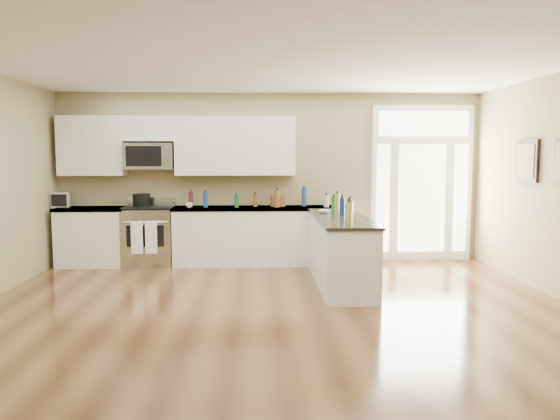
% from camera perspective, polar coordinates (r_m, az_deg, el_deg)
% --- Properties ---
extents(ground, '(8.00, 8.00, 0.00)m').
position_cam_1_polar(ground, '(5.43, -0.02, -13.38)').
color(ground, '#4D2D15').
extents(room_shell, '(8.00, 8.00, 8.00)m').
position_cam_1_polar(room_shell, '(5.13, -0.02, 4.96)').
color(room_shell, '#9A8F61').
rests_on(room_shell, ground).
extents(back_cabinet_left, '(1.10, 0.66, 0.94)m').
position_cam_1_polar(back_cabinet_left, '(9.30, -18.96, -2.82)').
color(back_cabinet_left, white).
rests_on(back_cabinet_left, ground).
extents(back_cabinet_right, '(2.85, 0.66, 0.94)m').
position_cam_1_polar(back_cabinet_right, '(8.92, -1.97, -2.88)').
color(back_cabinet_right, white).
rests_on(back_cabinet_right, ground).
extents(peninsula_cabinet, '(0.69, 2.32, 0.94)m').
position_cam_1_polar(peninsula_cabinet, '(7.57, 6.33, -4.50)').
color(peninsula_cabinet, white).
rests_on(peninsula_cabinet, ground).
extents(upper_cabinet_left, '(1.04, 0.33, 0.95)m').
position_cam_1_polar(upper_cabinet_left, '(9.35, -19.06, 6.35)').
color(upper_cabinet_left, white).
rests_on(upper_cabinet_left, room_shell).
extents(upper_cabinet_right, '(1.94, 0.33, 0.95)m').
position_cam_1_polar(upper_cabinet_right, '(8.97, -4.68, 6.69)').
color(upper_cabinet_right, white).
rests_on(upper_cabinet_right, room_shell).
extents(upper_cabinet_short, '(0.82, 0.33, 0.40)m').
position_cam_1_polar(upper_cabinet_short, '(9.14, -13.47, 8.26)').
color(upper_cabinet_short, white).
rests_on(upper_cabinet_short, room_shell).
extents(microwave, '(0.78, 0.41, 0.42)m').
position_cam_1_polar(microwave, '(9.09, -13.45, 5.50)').
color(microwave, silver).
rests_on(microwave, room_shell).
extents(entry_door, '(1.70, 0.10, 2.60)m').
position_cam_1_polar(entry_door, '(9.50, 14.57, 2.71)').
color(entry_door, white).
rests_on(entry_door, ground).
extents(wall_art_near, '(0.05, 0.58, 0.58)m').
position_cam_1_polar(wall_art_near, '(8.19, 24.40, 4.70)').
color(wall_art_near, black).
rests_on(wall_art_near, room_shell).
extents(kitchen_range, '(0.79, 0.70, 1.08)m').
position_cam_1_polar(kitchen_range, '(9.08, -13.50, -2.62)').
color(kitchen_range, silver).
rests_on(kitchen_range, ground).
extents(stockpot, '(0.35, 0.35, 0.22)m').
position_cam_1_polar(stockpot, '(9.15, -14.28, 1.08)').
color(stockpot, black).
rests_on(stockpot, kitchen_range).
extents(toaster_oven, '(0.32, 0.26, 0.25)m').
position_cam_1_polar(toaster_oven, '(9.40, -21.85, 1.01)').
color(toaster_oven, silver).
rests_on(toaster_oven, back_cabinet_left).
extents(cardboard_box, '(0.24, 0.19, 0.18)m').
position_cam_1_polar(cardboard_box, '(8.93, -0.25, 0.95)').
color(cardboard_box, brown).
rests_on(cardboard_box, back_cabinet_right).
extents(bowl_left, '(0.22, 0.22, 0.05)m').
position_cam_1_polar(bowl_left, '(9.47, -21.68, 0.42)').
color(bowl_left, white).
rests_on(bowl_left, back_cabinet_left).
extents(bowl_peninsula, '(0.18, 0.18, 0.05)m').
position_cam_1_polar(bowl_peninsula, '(7.94, 4.62, -0.15)').
color(bowl_peninsula, white).
rests_on(bowl_peninsula, peninsula_cabinet).
extents(cup_counter, '(0.13, 0.13, 0.08)m').
position_cam_1_polar(cup_counter, '(8.79, -9.47, 0.49)').
color(cup_counter, white).
rests_on(cup_counter, back_cabinet_right).
extents(counter_bottles, '(2.39, 2.46, 0.29)m').
position_cam_1_polar(counter_bottles, '(8.15, 1.99, 0.72)').
color(counter_bottles, '#19591E').
rests_on(counter_bottles, back_cabinet_right).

